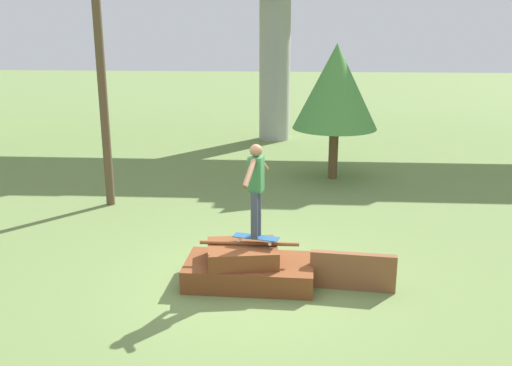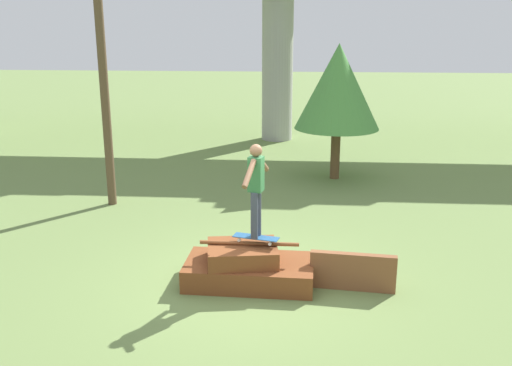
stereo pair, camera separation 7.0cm
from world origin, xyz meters
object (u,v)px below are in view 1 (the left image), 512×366
object	(u,v)px
skateboard	(256,237)
skater	(256,184)
utility_pole	(99,45)
tree_behind_left	(336,87)

from	to	relation	value
skateboard	skater	world-z (taller)	skater
utility_pole	skater	bearing A→B (deg)	-46.85
skateboard	skater	distance (m)	0.90
skater	tree_behind_left	world-z (taller)	tree_behind_left
skateboard	tree_behind_left	size ratio (longest dim) A/B	0.21
skater	tree_behind_left	size ratio (longest dim) A/B	0.42
tree_behind_left	skater	bearing A→B (deg)	-104.23
skater	utility_pole	world-z (taller)	utility_pole
skater	skateboard	bearing A→B (deg)	-6.06
skater	utility_pole	distance (m)	5.80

